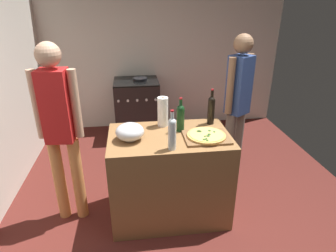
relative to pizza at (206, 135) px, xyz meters
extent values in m
cube|color=#511E19|center=(-0.24, 0.88, -0.92)|extent=(4.13, 3.68, 0.02)
cube|color=silver|center=(-0.24, 2.47, 0.39)|extent=(4.13, 0.10, 2.60)
cube|color=olive|center=(-0.32, 0.11, -0.47)|extent=(1.13, 0.70, 0.88)
cube|color=brown|center=(0.00, 0.00, -0.02)|extent=(0.40, 0.32, 0.02)
cylinder|color=tan|center=(0.00, 0.00, 0.00)|extent=(0.35, 0.35, 0.02)
cylinder|color=#EAC660|center=(0.00, 0.00, 0.01)|extent=(0.31, 0.31, 0.00)
cylinder|color=#335926|center=(-0.05, 0.06, 0.01)|extent=(0.03, 0.03, 0.01)
cylinder|color=#335926|center=(-0.03, -0.10, 0.01)|extent=(0.02, 0.02, 0.01)
cylinder|color=#335926|center=(0.00, -0.04, 0.01)|extent=(0.03, 0.03, 0.01)
cylinder|color=#335926|center=(-0.02, -0.04, 0.01)|extent=(0.02, 0.02, 0.01)
cylinder|color=#335926|center=(0.02, -0.01, 0.01)|extent=(0.03, 0.03, 0.01)
cylinder|color=#335926|center=(-0.02, -0.13, 0.01)|extent=(0.02, 0.02, 0.01)
cylinder|color=#335926|center=(-0.05, -0.11, 0.01)|extent=(0.03, 0.03, 0.01)
cylinder|color=#335926|center=(0.04, 0.06, 0.01)|extent=(0.03, 0.03, 0.01)
cylinder|color=#335926|center=(-0.06, 0.07, 0.01)|extent=(0.03, 0.03, 0.01)
cylinder|color=#335926|center=(0.08, 0.03, 0.01)|extent=(0.02, 0.02, 0.01)
cylinder|color=#B2B2B7|center=(-0.68, 0.06, -0.03)|extent=(0.11, 0.11, 0.01)
ellipsoid|color=silver|center=(-0.68, 0.06, 0.05)|extent=(0.25, 0.25, 0.15)
cylinder|color=white|center=(-0.36, 0.34, 0.11)|extent=(0.10, 0.10, 0.29)
cylinder|color=#997551|center=(-0.36, 0.34, 0.12)|extent=(0.03, 0.03, 0.29)
cylinder|color=silver|center=(-0.33, -0.16, 0.09)|extent=(0.07, 0.07, 0.24)
sphere|color=silver|center=(-0.33, -0.16, 0.21)|extent=(0.07, 0.07, 0.07)
cylinder|color=silver|center=(-0.33, -0.16, 0.27)|extent=(0.03, 0.03, 0.07)
cylinder|color=maroon|center=(-0.33, -0.16, 0.31)|extent=(0.03, 0.03, 0.01)
cylinder|color=black|center=(0.13, 0.33, 0.09)|extent=(0.07, 0.07, 0.25)
sphere|color=black|center=(0.13, 0.33, 0.22)|extent=(0.07, 0.07, 0.07)
cylinder|color=black|center=(0.13, 0.33, 0.28)|extent=(0.03, 0.03, 0.08)
cylinder|color=maroon|center=(0.13, 0.33, 0.32)|extent=(0.03, 0.03, 0.01)
cylinder|color=#143819|center=(-0.21, 0.19, 0.08)|extent=(0.07, 0.07, 0.22)
sphere|color=#143819|center=(-0.21, 0.19, 0.19)|extent=(0.07, 0.07, 0.07)
cylinder|color=#143819|center=(-0.21, 0.19, 0.25)|extent=(0.03, 0.03, 0.07)
cylinder|color=maroon|center=(-0.21, 0.19, 0.29)|extent=(0.03, 0.03, 0.01)
cube|color=black|center=(-0.58, 2.07, -0.48)|extent=(0.68, 0.62, 0.87)
cube|color=black|center=(-0.58, 2.07, -0.04)|extent=(0.68, 0.62, 0.02)
cylinder|color=silver|center=(-0.85, 1.75, -0.24)|extent=(0.04, 0.02, 0.04)
cylinder|color=silver|center=(-0.71, 1.75, -0.24)|extent=(0.04, 0.02, 0.04)
cylinder|color=silver|center=(-0.58, 1.75, -0.24)|extent=(0.04, 0.02, 0.04)
cylinder|color=silver|center=(-0.44, 1.75, -0.24)|extent=(0.04, 0.02, 0.04)
cylinder|color=silver|center=(-0.30, 1.75, -0.24)|extent=(0.04, 0.02, 0.04)
cylinder|color=black|center=(-0.51, 2.08, -0.01)|extent=(0.22, 0.22, 0.04)
cylinder|color=#D88C4C|center=(-1.39, 0.19, -0.48)|extent=(0.11, 0.11, 0.86)
cylinder|color=#D88C4C|center=(-1.21, 0.17, -0.48)|extent=(0.11, 0.11, 0.86)
cube|color=red|center=(-1.30, 0.18, 0.27)|extent=(0.25, 0.22, 0.65)
cylinder|color=tan|center=(-1.46, 0.19, 0.29)|extent=(0.08, 0.08, 0.61)
cylinder|color=tan|center=(-1.13, 0.17, 0.29)|extent=(0.08, 0.08, 0.61)
sphere|color=tan|center=(-1.30, 0.18, 0.71)|extent=(0.21, 0.21, 0.21)
cylinder|color=slate|center=(0.59, 0.70, -0.49)|extent=(0.11, 0.11, 0.85)
cylinder|color=slate|center=(0.45, 0.61, -0.49)|extent=(0.11, 0.11, 0.85)
cube|color=#334C8C|center=(0.52, 0.65, 0.26)|extent=(0.30, 0.29, 0.64)
cylinder|color=#936B4C|center=(0.65, 0.74, 0.28)|extent=(0.08, 0.08, 0.61)
cylinder|color=#936B4C|center=(0.39, 0.57, 0.28)|extent=(0.08, 0.08, 0.61)
sphere|color=#936B4C|center=(0.52, 0.65, 0.70)|extent=(0.21, 0.21, 0.21)
camera|label=1|loc=(-0.64, -2.26, 1.12)|focal=30.67mm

